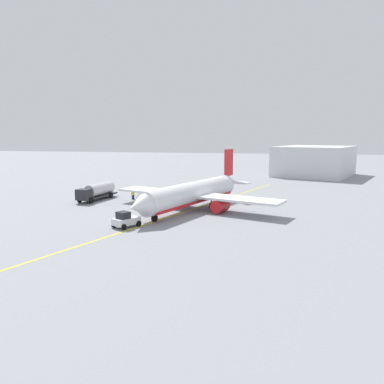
# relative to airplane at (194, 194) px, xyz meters

# --- Properties ---
(ground_plane) EXTENTS (400.00, 400.00, 0.00)m
(ground_plane) POSITION_rel_airplane_xyz_m (0.47, -0.16, -2.67)
(ground_plane) COLOR gray
(airplane) EXTENTS (31.78, 30.16, 9.68)m
(airplane) POSITION_rel_airplane_xyz_m (0.00, 0.00, 0.00)
(airplane) COLOR white
(airplane) RESTS_ON ground
(fuel_tanker) EXTENTS (10.74, 3.95, 3.15)m
(fuel_tanker) POSITION_rel_airplane_xyz_m (-4.93, -20.17, -0.94)
(fuel_tanker) COLOR #2D2D33
(fuel_tanker) RESTS_ON ground
(pushback_tug) EXTENTS (4.12, 3.61, 2.20)m
(pushback_tug) POSITION_rel_airplane_xyz_m (14.23, -6.33, -1.66)
(pushback_tug) COLOR silver
(pushback_tug) RESTS_ON ground
(refueling_worker) EXTENTS (0.41, 0.56, 1.71)m
(refueling_worker) POSITION_rel_airplane_xyz_m (-6.96, -13.58, -1.84)
(refueling_worker) COLOR navy
(refueling_worker) RESTS_ON ground
(safety_cone_nose) EXTENTS (0.66, 0.66, 0.74)m
(safety_cone_nose) POSITION_rel_airplane_xyz_m (10.52, -7.00, -2.30)
(safety_cone_nose) COLOR #F2590F
(safety_cone_nose) RESTS_ON ground
(distant_hangar) EXTENTS (29.79, 27.27, 9.04)m
(distant_hangar) POSITION_rel_airplane_xyz_m (-60.09, 25.16, 1.85)
(distant_hangar) COLOR silver
(distant_hangar) RESTS_ON ground
(taxi_line_marking) EXTENTS (71.03, 24.73, 0.01)m
(taxi_line_marking) POSITION_rel_airplane_xyz_m (0.47, -0.16, -2.66)
(taxi_line_marking) COLOR yellow
(taxi_line_marking) RESTS_ON ground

